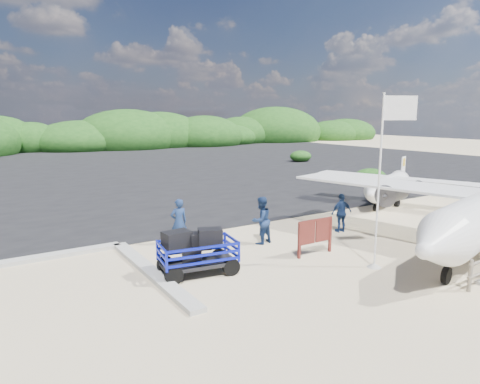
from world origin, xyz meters
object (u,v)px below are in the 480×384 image
object	(u,v)px
baggage_cart	(198,274)
aircraft_large	(260,163)
crew_c	(341,213)
flagpole	(374,267)
crew_a	(179,222)
signboard	(315,255)
crew_b	(261,220)
aircraft_small	(7,173)

from	to	relation	value
baggage_cart	aircraft_large	size ratio (longest dim) A/B	0.17
crew_c	aircraft_large	distance (m)	27.55
flagpole	crew_a	world-z (taller)	flagpole
signboard	crew_a	bearing A→B (deg)	134.17
signboard	baggage_cart	bearing A→B (deg)	172.94
crew_b	signboard	bearing A→B (deg)	100.18
aircraft_large	flagpole	bearing A→B (deg)	48.22
aircraft_large	aircraft_small	xyz separation A→B (m)	(-23.86, 5.90, 0.00)
aircraft_small	aircraft_large	bearing A→B (deg)	145.20
crew_a	aircraft_large	xyz separation A→B (m)	(19.70, 22.26, -0.95)
flagpole	crew_a	distance (m)	7.65
crew_c	aircraft_small	distance (m)	32.28
crew_a	aircraft_large	world-z (taller)	aircraft_large
baggage_cart	signboard	size ratio (longest dim) A/B	1.57
crew_b	crew_c	world-z (taller)	crew_b
crew_a	aircraft_large	bearing A→B (deg)	-126.75
crew_a	aircraft_small	size ratio (longest dim) A/B	0.27
baggage_cart	aircraft_large	bearing A→B (deg)	59.97
signboard	crew_a	distance (m)	5.52
aircraft_large	aircraft_small	size ratio (longest dim) A/B	2.23
baggage_cart	aircraft_large	distance (m)	32.81
crew_a	aircraft_small	xyz separation A→B (m)	(-4.16, 28.15, -0.95)
crew_a	crew_b	distance (m)	3.33
aircraft_large	crew_c	bearing A→B (deg)	48.73
flagpole	crew_c	world-z (taller)	flagpole
flagpole	crew_c	xyz separation A→B (m)	(2.35, 3.88, 0.88)
signboard	aircraft_small	bearing A→B (deg)	104.33
crew_a	aircraft_large	size ratio (longest dim) A/B	0.12
crew_b	aircraft_small	size ratio (longest dim) A/B	0.28
baggage_cart	crew_a	size ratio (longest dim) A/B	1.42
aircraft_large	aircraft_small	bearing A→B (deg)	-27.57
signboard	crew_c	size ratio (longest dim) A/B	0.98
signboard	crew_b	world-z (taller)	crew_b
crew_a	crew_c	distance (m)	7.28
flagpole	signboard	world-z (taller)	flagpole
baggage_cart	crew_b	size ratio (longest dim) A/B	1.38
baggage_cart	crew_a	distance (m)	3.56
signboard	crew_a	xyz separation A→B (m)	(-3.76, 3.93, 0.95)
flagpole	crew_b	distance (m)	4.80
crew_b	aircraft_small	world-z (taller)	crew_b
signboard	aircraft_large	size ratio (longest dim) A/B	0.11
baggage_cart	crew_b	distance (m)	4.20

